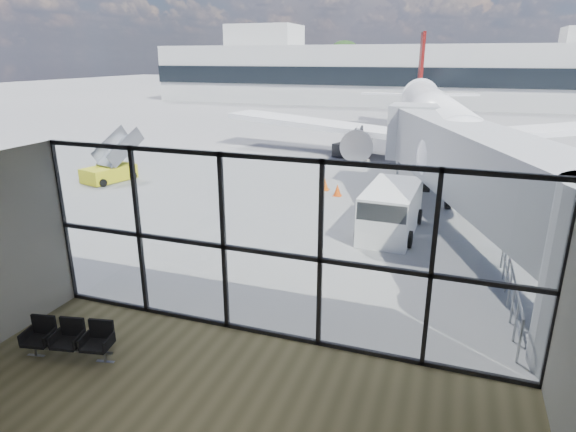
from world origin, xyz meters
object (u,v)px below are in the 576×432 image
Objects in this scene: airliner at (430,116)px; service_van at (391,210)px; mobile_stairs at (110,171)px; seating_row at (70,337)px; belt_loader at (351,148)px.

airliner reaches higher than service_van.
mobile_stairs is at bearing -147.42° from airliner.
belt_loader is (0.98, 25.27, 0.03)m from seating_row.
service_van is 1.15× the size of belt_loader.
belt_loader reaches higher than seating_row.
belt_loader is (-4.72, 14.69, -0.39)m from service_van.
mobile_stairs reaches higher than service_van.
service_van reaches higher than seating_row.
airliner reaches higher than mobile_stairs.
service_van is 16.03m from mobile_stairs.
service_van is at bearing 3.70° from mobile_stairs.
seating_row is at bearing -110.16° from airliner.
service_van is at bearing -51.77° from belt_loader.
service_van is at bearing 50.31° from seating_row.
belt_loader is at bearing 110.06° from service_van.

